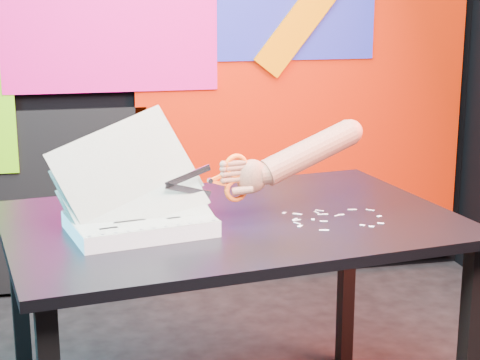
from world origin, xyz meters
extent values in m
cube|color=black|center=(0.00, 1.50, 1.35)|extent=(3.00, 0.01, 2.70)
cube|color=red|center=(0.65, 1.47, 0.85)|extent=(1.60, 0.02, 1.60)
cube|color=#F7117C|center=(-0.25, 1.45, 1.35)|extent=(0.95, 0.02, 0.80)
cube|color=black|center=(-0.75, 1.47, 0.45)|extent=(1.30, 0.02, 0.85)
cube|color=black|center=(-0.63, 0.35, 0.36)|extent=(0.06, 0.06, 0.72)
cube|color=black|center=(0.54, 0.52, 0.36)|extent=(0.06, 0.06, 0.72)
cube|color=black|center=(0.01, 0.06, 0.73)|extent=(1.42, 1.05, 0.03)
cube|color=silver|center=(-0.27, -0.01, 0.77)|extent=(0.43, 0.35, 0.04)
cube|color=silver|center=(-0.27, -0.01, 0.80)|extent=(0.42, 0.35, 0.00)
cube|color=silver|center=(-0.27, -0.01, 0.80)|extent=(0.42, 0.33, 0.11)
cube|color=silver|center=(-0.28, 0.00, 0.82)|extent=(0.44, 0.32, 0.20)
cube|color=silver|center=(-0.29, 0.02, 0.87)|extent=(0.45, 0.28, 0.28)
cube|color=silver|center=(-0.30, 0.03, 0.92)|extent=(0.45, 0.24, 0.33)
cylinder|color=#22212B|center=(-0.41, -0.17, 0.80)|extent=(0.01, 0.01, 0.00)
cylinder|color=#22212B|center=(-0.38, -0.16, 0.80)|extent=(0.01, 0.01, 0.00)
cylinder|color=#22212B|center=(-0.34, -0.16, 0.80)|extent=(0.01, 0.01, 0.00)
cylinder|color=#22212B|center=(-0.31, -0.15, 0.80)|extent=(0.01, 0.01, 0.00)
cylinder|color=#22212B|center=(-0.28, -0.14, 0.80)|extent=(0.01, 0.01, 0.00)
cylinder|color=#22212B|center=(-0.24, -0.13, 0.80)|extent=(0.01, 0.01, 0.00)
cylinder|color=#22212B|center=(-0.21, -0.13, 0.80)|extent=(0.01, 0.01, 0.00)
cylinder|color=#22212B|center=(-0.18, -0.12, 0.80)|extent=(0.01, 0.01, 0.00)
cylinder|color=#22212B|center=(-0.14, -0.11, 0.80)|extent=(0.01, 0.01, 0.00)
cylinder|color=#22212B|center=(-0.11, -0.11, 0.80)|extent=(0.01, 0.01, 0.00)
cylinder|color=#22212B|center=(-0.07, -0.10, 0.80)|extent=(0.01, 0.01, 0.00)
cylinder|color=#22212B|center=(-0.46, 0.08, 0.80)|extent=(0.01, 0.01, 0.00)
cylinder|color=#22212B|center=(-0.43, 0.09, 0.80)|extent=(0.01, 0.01, 0.00)
cylinder|color=#22212B|center=(-0.39, 0.09, 0.80)|extent=(0.01, 0.01, 0.00)
cylinder|color=#22212B|center=(-0.36, 0.10, 0.80)|extent=(0.01, 0.01, 0.00)
cylinder|color=#22212B|center=(-0.33, 0.11, 0.80)|extent=(0.01, 0.01, 0.00)
cylinder|color=#22212B|center=(-0.29, 0.11, 0.80)|extent=(0.01, 0.01, 0.00)
cylinder|color=#22212B|center=(-0.26, 0.12, 0.80)|extent=(0.01, 0.01, 0.00)
cylinder|color=#22212B|center=(-0.23, 0.13, 0.80)|extent=(0.01, 0.01, 0.00)
cylinder|color=#22212B|center=(-0.19, 0.14, 0.80)|extent=(0.01, 0.01, 0.00)
cylinder|color=#22212B|center=(-0.16, 0.14, 0.80)|extent=(0.01, 0.01, 0.00)
cylinder|color=#22212B|center=(-0.13, 0.15, 0.80)|extent=(0.01, 0.01, 0.00)
cube|color=black|center=(-0.37, 0.02, 0.80)|extent=(0.07, 0.02, 0.00)
cube|color=black|center=(-0.25, 0.02, 0.80)|extent=(0.05, 0.02, 0.00)
cube|color=black|center=(-0.30, -0.06, 0.80)|extent=(0.09, 0.03, 0.00)
cube|color=black|center=(-0.18, -0.05, 0.80)|extent=(0.04, 0.02, 0.00)
cube|color=black|center=(-0.36, -0.11, 0.80)|extent=(0.05, 0.02, 0.00)
cube|color=black|center=(-0.24, 0.08, 0.80)|extent=(0.06, 0.02, 0.00)
cube|color=silver|center=(-0.13, 0.01, 0.90)|extent=(0.14, 0.03, 0.06)
cube|color=silver|center=(-0.13, 0.01, 0.86)|extent=(0.14, 0.03, 0.06)
cylinder|color=silver|center=(-0.06, 0.02, 0.88)|extent=(0.02, 0.02, 0.01)
cube|color=#FF5E19|center=(-0.04, 0.03, 0.87)|extent=(0.05, 0.02, 0.02)
cube|color=#FF5E19|center=(-0.04, 0.03, 0.89)|extent=(0.05, 0.02, 0.02)
torus|color=#FF5E19|center=(0.02, 0.04, 0.91)|extent=(0.08, 0.03, 0.07)
torus|color=#FF5E19|center=(0.02, 0.04, 0.84)|extent=(0.08, 0.03, 0.07)
ellipsoid|color=#B36E4A|center=(0.07, 0.05, 0.88)|extent=(0.10, 0.06, 0.10)
cylinder|color=#B36E4A|center=(0.02, 0.04, 0.87)|extent=(0.08, 0.03, 0.02)
cylinder|color=#B36E4A|center=(0.02, 0.04, 0.89)|extent=(0.07, 0.03, 0.02)
cylinder|color=#B36E4A|center=(0.02, 0.04, 0.91)|extent=(0.07, 0.03, 0.02)
cylinder|color=#B36E4A|center=(0.02, 0.04, 0.92)|extent=(0.06, 0.03, 0.02)
cylinder|color=#B36E4A|center=(0.03, 0.03, 0.84)|extent=(0.06, 0.03, 0.03)
cylinder|color=#B36E4A|center=(0.11, 0.06, 0.88)|extent=(0.07, 0.08, 0.07)
cylinder|color=#B36E4A|center=(0.25, 0.09, 0.93)|extent=(0.32, 0.14, 0.18)
sphere|color=#B36E4A|center=(0.39, 0.12, 0.98)|extent=(0.08, 0.08, 0.08)
cube|color=white|center=(0.19, 0.00, 0.75)|extent=(0.03, 0.01, 0.00)
cube|color=white|center=(0.18, -0.06, 0.75)|extent=(0.02, 0.02, 0.00)
cube|color=white|center=(0.29, 0.08, 0.75)|extent=(0.02, 0.02, 0.00)
cube|color=white|center=(0.26, -0.03, 0.75)|extent=(0.02, 0.01, 0.00)
cube|color=white|center=(0.19, 0.01, 0.75)|extent=(0.02, 0.02, 0.00)
cube|color=white|center=(0.24, -0.11, 0.75)|extent=(0.03, 0.01, 0.00)
cube|color=white|center=(0.39, 0.07, 0.75)|extent=(0.03, 0.01, 0.00)
cube|color=white|center=(0.29, 0.04, 0.75)|extent=(0.03, 0.01, 0.00)
cube|color=white|center=(0.38, -0.10, 0.75)|extent=(0.02, 0.01, 0.00)
cube|color=white|center=(0.32, 0.02, 0.75)|extent=(0.02, 0.01, 0.00)
cube|color=white|center=(0.27, 0.07, 0.75)|extent=(0.01, 0.02, 0.00)
cube|color=white|center=(0.44, 0.06, 0.75)|extent=(0.02, 0.02, 0.00)
cube|color=white|center=(0.18, -0.03, 0.75)|extent=(0.02, 0.03, 0.00)
cube|color=white|center=(0.24, 0.00, 0.75)|extent=(0.01, 0.01, 0.00)
cube|color=white|center=(0.44, -0.01, 0.75)|extent=(0.02, 0.01, 0.00)
cube|color=white|center=(0.28, 0.04, 0.75)|extent=(0.01, 0.01, 0.00)
cube|color=white|center=(0.42, -0.08, 0.75)|extent=(0.02, 0.02, 0.00)
cube|color=white|center=(0.34, 0.03, 0.75)|extent=(0.02, 0.01, 0.00)
cube|color=white|center=(0.17, 0.08, 0.75)|extent=(0.02, 0.02, 0.00)
cube|color=white|center=(0.36, -0.09, 0.75)|extent=(0.02, 0.02, 0.00)
cube|color=white|center=(0.21, 0.06, 0.75)|extent=(0.03, 0.02, 0.00)
camera|label=1|loc=(-0.45, -2.16, 1.43)|focal=60.00mm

